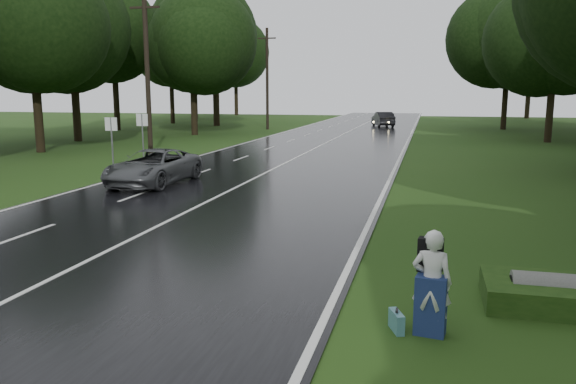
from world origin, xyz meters
name	(u,v)px	position (x,y,z in m)	size (l,w,h in m)	color
ground	(78,267)	(0.00, 0.00, 0.00)	(160.00, 160.00, 0.00)	#234113
road	(292,160)	(0.00, 20.00, 0.02)	(12.00, 140.00, 0.04)	black
lane_center	(292,160)	(0.00, 20.00, 0.04)	(0.12, 140.00, 0.01)	silver
grey_car	(153,167)	(-3.57, 10.49, 0.75)	(2.36, 5.11, 1.42)	#484B4D
far_car	(383,119)	(2.48, 51.41, 0.83)	(1.67, 4.79, 1.58)	black
hitchhiker	(431,286)	(7.52, -1.67, 0.80)	(0.68, 0.63, 1.72)	silver
suitcase	(396,321)	(7.00, -1.70, 0.16)	(0.13, 0.45, 0.32)	teal
culvert	(546,305)	(9.57, 0.08, 0.00)	(0.61, 0.61, 1.23)	slate
utility_pole_mid	(151,157)	(-8.50, 19.68, 0.00)	(1.80, 0.28, 9.41)	black
utility_pole_far	(268,129)	(-8.50, 44.51, 0.00)	(1.80, 0.28, 9.93)	black
road_sign_a	(114,172)	(-7.20, 13.43, 0.00)	(0.62, 0.10, 2.60)	white
road_sign_b	(144,164)	(-7.20, 16.41, 0.00)	(0.64, 0.10, 2.66)	white
tree_left_d	(41,152)	(-16.50, 20.33, 0.00)	(8.93, 8.93, 13.95)	black
tree_left_e	(195,135)	(-12.76, 36.04, 0.00)	(8.82, 8.82, 13.78)	black
tree_left_f	(217,126)	(-15.69, 48.96, 0.00)	(11.07, 11.07, 17.30)	black
tree_right_e	(547,142)	(16.10, 35.69, 0.00)	(8.41, 8.41, 13.15)	black
tree_right_f	(503,129)	(14.61, 50.27, 0.00)	(10.05, 10.05, 15.70)	black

